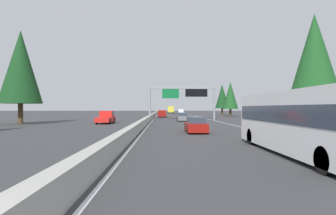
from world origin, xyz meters
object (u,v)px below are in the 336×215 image
at_px(pickup_far_center, 181,112).
at_px(conifer_right_far, 222,96).
at_px(conifer_right_near, 314,58).
at_px(conifer_right_mid, 230,95).
at_px(box_truck_distant_a, 171,109).
at_px(conifer_left_near, 21,67).
at_px(minivan_far_left, 162,113).
at_px(sedan_mid_center, 182,117).
at_px(bus_distant_b, 300,120).
at_px(oncoming_near, 106,117).
at_px(sedan_far_right, 196,125).
at_px(sign_gantry_overhead, 183,93).

relative_size(pickup_far_center, conifer_right_far, 0.56).
bearing_deg(conifer_right_near, conifer_right_mid, 0.45).
distance_m(box_truck_distant_a, conifer_left_near, 83.19).
bearing_deg(minivan_far_left, conifer_right_mid, -75.62).
bearing_deg(sedan_mid_center, conifer_right_near, -136.65).
xyz_separation_m(box_truck_distant_a, conifer_right_mid, (-46.47, -14.37, 3.94)).
height_order(bus_distant_b, conifer_left_near, conifer_left_near).
bearing_deg(oncoming_near, sedan_far_right, 35.93).
height_order(sedan_far_right, oncoming_near, oncoming_near).
relative_size(sign_gantry_overhead, minivan_far_left, 2.54).
height_order(oncoming_near, conifer_right_mid, conifer_right_mid).
height_order(minivan_far_left, box_truck_distant_a, box_truck_distant_a).
xyz_separation_m(box_truck_distant_a, oncoming_near, (-77.75, 11.86, -0.70)).
relative_size(minivan_far_left, pickup_far_center, 0.89).
relative_size(conifer_right_near, conifer_right_far, 1.36).
xyz_separation_m(sign_gantry_overhead, conifer_right_far, (37.12, -15.38, 0.95)).
bearing_deg(sign_gantry_overhead, conifer_right_far, -22.51).
relative_size(box_truck_distant_a, oncoming_near, 1.52).
height_order(sedan_far_right, minivan_far_left, minivan_far_left).
xyz_separation_m(pickup_far_center, conifer_right_far, (-11.13, -12.65, 5.15)).
distance_m(bus_distant_b, conifer_left_near, 38.41).
bearing_deg(conifer_right_near, minivan_far_left, 27.17).
xyz_separation_m(conifer_right_mid, conifer_right_far, (17.29, -1.49, 0.51)).
relative_size(minivan_far_left, box_truck_distant_a, 0.59).
height_order(sign_gantry_overhead, bus_distant_b, sign_gantry_overhead).
bearing_deg(bus_distant_b, pickup_far_center, 0.05).
bearing_deg(pickup_far_center, conifer_right_far, -131.34).
distance_m(sedan_far_right, conifer_right_near, 18.23).
xyz_separation_m(minivan_far_left, pickup_far_center, (33.02, -6.79, -0.04)).
distance_m(oncoming_near, conifer_right_near, 28.94).
bearing_deg(box_truck_distant_a, sign_gantry_overhead, -179.59).
bearing_deg(conifer_right_near, sedan_mid_center, 43.35).
height_order(bus_distant_b, box_truck_distant_a, bus_distant_b).
bearing_deg(pickup_far_center, sedan_far_right, 177.31).
relative_size(pickup_far_center, conifer_right_near, 0.41).
bearing_deg(sedan_mid_center, bus_distant_b, -174.66).
height_order(pickup_far_center, conifer_right_far, conifer_right_far).
bearing_deg(conifer_right_mid, sedan_far_right, 162.68).
relative_size(minivan_far_left, conifer_left_near, 0.37).
bearing_deg(bus_distant_b, box_truck_distant_a, 1.77).
distance_m(sedan_mid_center, conifer_right_mid, 28.93).
xyz_separation_m(sedan_far_right, conifer_left_near, (14.15, 23.29, 7.44)).
bearing_deg(bus_distant_b, sedan_far_right, 16.20).
xyz_separation_m(pickup_far_center, conifer_right_near, (-68.59, -11.47, 7.35)).
distance_m(oncoming_near, conifer_left_near, 13.92).
height_order(sedan_far_right, sedan_mid_center, same).
bearing_deg(sign_gantry_overhead, bus_distant_b, -175.97).
relative_size(sign_gantry_overhead, conifer_right_far, 1.27).
height_order(sign_gantry_overhead, conifer_left_near, conifer_left_near).
height_order(bus_distant_b, sedan_far_right, bus_distant_b).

